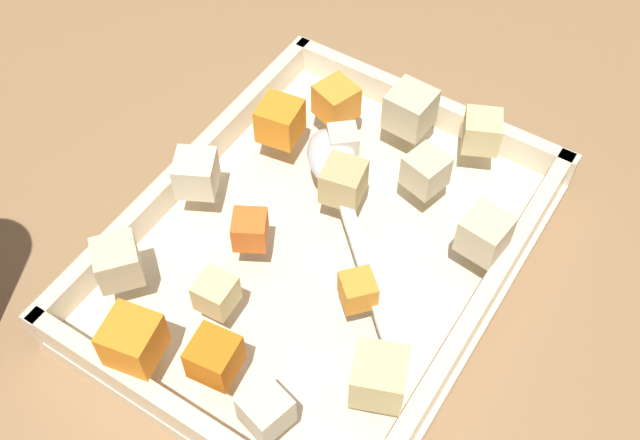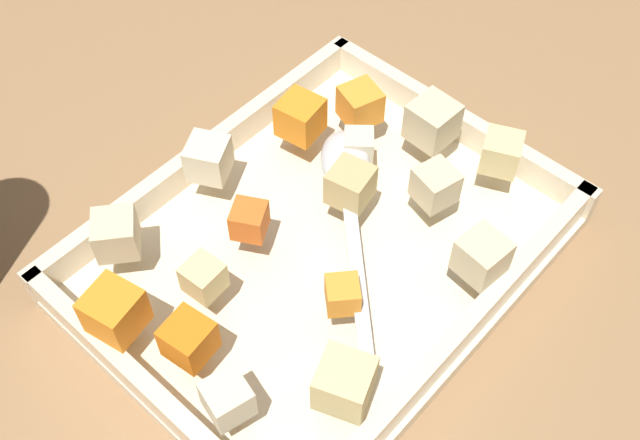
% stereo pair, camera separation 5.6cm
% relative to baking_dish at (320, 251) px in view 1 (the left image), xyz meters
% --- Properties ---
extents(ground_plane, '(4.00, 4.00, 0.00)m').
position_rel_baking_dish_xyz_m(ground_plane, '(0.00, 0.00, -0.01)').
color(ground_plane, '#936D47').
extents(baking_dish, '(0.34, 0.26, 0.04)m').
position_rel_baking_dish_xyz_m(baking_dish, '(0.00, 0.00, 0.00)').
color(baking_dish, beige).
rests_on(baking_dish, ground_plane).
extents(carrot_chunk_mid_left, '(0.04, 0.04, 0.03)m').
position_rel_baking_dish_xyz_m(carrot_chunk_mid_left, '(-0.06, -0.08, 0.04)').
color(carrot_chunk_mid_left, orange).
rests_on(carrot_chunk_mid_left, baking_dish).
extents(carrot_chunk_corner_se, '(0.04, 0.04, 0.03)m').
position_rel_baking_dish_xyz_m(carrot_chunk_corner_se, '(-0.11, -0.05, 0.04)').
color(carrot_chunk_corner_se, orange).
rests_on(carrot_chunk_corner_se, baking_dish).
extents(carrot_chunk_rim_edge, '(0.03, 0.03, 0.02)m').
position_rel_baking_dish_xyz_m(carrot_chunk_rim_edge, '(0.04, 0.05, 0.04)').
color(carrot_chunk_rim_edge, orange).
rests_on(carrot_chunk_rim_edge, baking_dish).
extents(carrot_chunk_near_left, '(0.03, 0.03, 0.02)m').
position_rel_baking_dish_xyz_m(carrot_chunk_near_left, '(0.04, -0.04, 0.04)').
color(carrot_chunk_near_left, orange).
rests_on(carrot_chunk_near_left, baking_dish).
extents(carrot_chunk_mid_right, '(0.04, 0.04, 0.03)m').
position_rel_baking_dish_xyz_m(carrot_chunk_mid_right, '(0.15, -0.05, 0.05)').
color(carrot_chunk_mid_right, orange).
rests_on(carrot_chunk_mid_right, baking_dish).
extents(carrot_chunk_corner_sw, '(0.03, 0.03, 0.03)m').
position_rel_baking_dish_xyz_m(carrot_chunk_corner_sw, '(0.13, 0.01, 0.04)').
color(carrot_chunk_corner_sw, orange).
rests_on(carrot_chunk_corner_sw, baking_dish).
extents(potato_chunk_corner_ne, '(0.04, 0.04, 0.03)m').
position_rel_baking_dish_xyz_m(potato_chunk_corner_ne, '(0.11, -0.10, 0.04)').
color(potato_chunk_corner_ne, beige).
rests_on(potato_chunk_corner_ne, baking_dish).
extents(potato_chunk_near_right, '(0.03, 0.03, 0.03)m').
position_rel_baking_dish_xyz_m(potato_chunk_near_right, '(-0.13, -0.00, 0.05)').
color(potato_chunk_near_right, beige).
rests_on(potato_chunk_near_right, baking_dish).
extents(potato_chunk_back_center, '(0.03, 0.03, 0.03)m').
position_rel_baking_dish_xyz_m(potato_chunk_back_center, '(-0.04, -0.00, 0.04)').
color(potato_chunk_back_center, tan).
rests_on(potato_chunk_back_center, baking_dish).
extents(potato_chunk_far_right, '(0.04, 0.04, 0.03)m').
position_rel_baking_dish_xyz_m(potato_chunk_far_right, '(0.02, -0.10, 0.04)').
color(potato_chunk_far_right, beige).
rests_on(potato_chunk_far_right, baking_dish).
extents(potato_chunk_corner_nw, '(0.04, 0.04, 0.03)m').
position_rel_baking_dish_xyz_m(potato_chunk_corner_nw, '(-0.14, 0.06, 0.04)').
color(potato_chunk_corner_nw, '#E0CC89').
rests_on(potato_chunk_corner_nw, baking_dish).
extents(potato_chunk_far_left, '(0.03, 0.03, 0.03)m').
position_rel_baking_dish_xyz_m(potato_chunk_far_left, '(-0.08, 0.04, 0.04)').
color(potato_chunk_far_left, beige).
rests_on(potato_chunk_far_left, baking_dish).
extents(potato_chunk_front_center, '(0.03, 0.03, 0.02)m').
position_rel_baking_dish_xyz_m(potato_chunk_front_center, '(0.09, -0.02, 0.04)').
color(potato_chunk_front_center, '#E0CC89').
rests_on(potato_chunk_front_center, baking_dish).
extents(potato_chunk_heap_side, '(0.03, 0.03, 0.03)m').
position_rel_baking_dish_xyz_m(potato_chunk_heap_side, '(-0.05, 0.11, 0.04)').
color(potato_chunk_heap_side, beige).
rests_on(potato_chunk_heap_side, baking_dish).
extents(potato_chunk_near_spoon, '(0.04, 0.04, 0.03)m').
position_rel_baking_dish_xyz_m(potato_chunk_near_spoon, '(0.09, 0.10, 0.05)').
color(potato_chunk_near_spoon, '#E0CC89').
rests_on(potato_chunk_near_spoon, baking_dish).
extents(parsnip_chunk_heap_top, '(0.03, 0.03, 0.02)m').
position_rel_baking_dish_xyz_m(parsnip_chunk_heap_top, '(-0.07, -0.03, 0.04)').
color(parsnip_chunk_heap_top, beige).
rests_on(parsnip_chunk_heap_top, baking_dish).
extents(parsnip_chunk_under_handle, '(0.03, 0.03, 0.03)m').
position_rel_baking_dish_xyz_m(parsnip_chunk_under_handle, '(0.14, 0.05, 0.04)').
color(parsnip_chunk_under_handle, beige).
rests_on(parsnip_chunk_under_handle, baking_dish).
extents(serving_spoon, '(0.16, 0.16, 0.02)m').
position_rel_baking_dish_xyz_m(serving_spoon, '(-0.05, -0.01, 0.04)').
color(serving_spoon, silver).
rests_on(serving_spoon, baking_dish).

